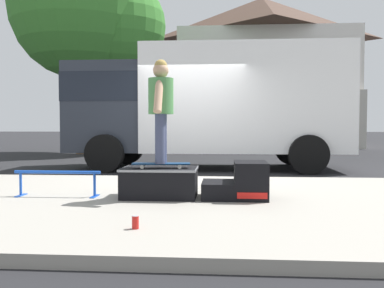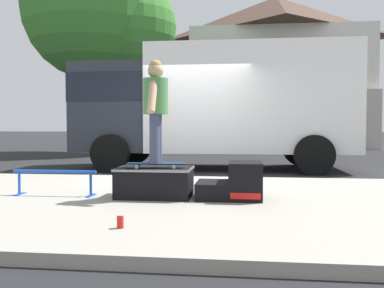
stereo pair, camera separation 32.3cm
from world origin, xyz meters
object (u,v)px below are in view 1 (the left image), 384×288
object	(u,v)px
box_truck	(206,102)
street_tree_main	(90,13)
grind_rail	(57,178)
skater_kid	(161,102)
skate_box	(160,181)
kicker_ramp	(240,183)
soda_can	(135,222)
skateboard	(161,164)

from	to	relation	value
box_truck	street_tree_main	size ratio (longest dim) A/B	0.83
grind_rail	skater_kid	size ratio (longest dim) A/B	0.87
skate_box	skater_kid	size ratio (longest dim) A/B	0.73
kicker_ramp	soda_can	xyz separation A→B (m)	(-1.07, -1.77, -0.14)
skate_box	box_truck	distance (m)	5.30
soda_can	box_truck	bearing A→B (deg)	86.75
kicker_ramp	box_truck	distance (m)	5.33
street_tree_main	skate_box	bearing A→B (deg)	-67.57
skate_box	street_tree_main	xyz separation A→B (m)	(-4.29, 10.39, 5.13)
grind_rail	street_tree_main	size ratio (longest dim) A/B	0.15
grind_rail	box_truck	xyz separation A→B (m)	(1.85, 5.14, 1.32)
skate_box	grind_rail	bearing A→B (deg)	-178.45
skater_kid	grind_rail	bearing A→B (deg)	179.24
skate_box	box_truck	bearing A→B (deg)	85.26
skateboard	street_tree_main	bearing A→B (deg)	112.44
kicker_ramp	skate_box	bearing A→B (deg)	179.98
skateboard	skater_kid	distance (m)	0.83
kicker_ramp	grind_rail	distance (m)	2.53
street_tree_main	kicker_ramp	bearing A→B (deg)	-62.60
kicker_ramp	soda_can	size ratio (longest dim) A/B	6.91
kicker_ramp	soda_can	world-z (taller)	kicker_ramp
grind_rail	soda_can	bearing A→B (deg)	-49.81
box_truck	street_tree_main	bearing A→B (deg)	131.69
soda_can	skate_box	bearing A→B (deg)	91.08
kicker_ramp	skateboard	xyz separation A→B (m)	(-1.07, -0.06, 0.26)
skate_box	kicker_ramp	bearing A→B (deg)	-0.02
skate_box	skateboard	bearing A→B (deg)	-65.07
skateboard	soda_can	size ratio (longest dim) A/B	6.33
kicker_ramp	skater_kid	bearing A→B (deg)	-176.93
skater_kid	box_truck	size ratio (longest dim) A/B	0.20
box_truck	skater_kid	bearing A→B (deg)	-94.39
soda_can	skater_kid	bearing A→B (deg)	90.21
kicker_ramp	skateboard	distance (m)	1.10
skate_box	skateboard	xyz separation A→B (m)	(0.03, -0.06, 0.25)
soda_can	street_tree_main	xyz separation A→B (m)	(-4.32, 12.16, 5.28)
skater_kid	box_truck	distance (m)	5.18
soda_can	street_tree_main	world-z (taller)	street_tree_main
kicker_ramp	street_tree_main	bearing A→B (deg)	117.40
grind_rail	soda_can	distance (m)	2.27
skater_kid	street_tree_main	xyz separation A→B (m)	(-4.32, 10.45, 4.05)
street_tree_main	skater_kid	bearing A→B (deg)	-67.56
kicker_ramp	skateboard	bearing A→B (deg)	-176.93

